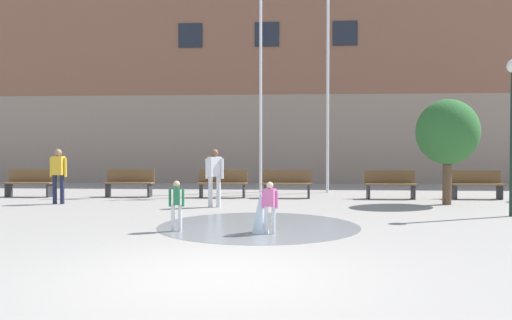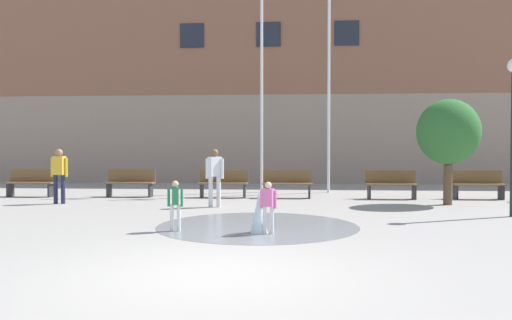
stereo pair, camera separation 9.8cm
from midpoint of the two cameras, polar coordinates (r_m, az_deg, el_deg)
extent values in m
plane|color=gray|center=(6.58, -4.79, -12.90)|extent=(100.00, 100.00, 0.00)
cube|color=gray|center=(25.68, 1.85, 2.29)|extent=(36.00, 6.00, 4.04)
cube|color=brown|center=(26.13, 1.85, 12.17)|extent=(36.00, 6.00, 4.93)
cube|color=#1E232D|center=(23.64, -7.21, 13.93)|extent=(1.10, 0.06, 1.10)
cube|color=#1E232D|center=(23.23, 1.56, 14.16)|extent=(1.10, 0.06, 1.10)
cube|color=#1E232D|center=(23.34, 10.45, 14.07)|extent=(1.10, 0.06, 1.10)
cylinder|color=gray|center=(10.45, 0.46, -7.51)|extent=(4.19, 4.19, 0.01)
cone|color=silver|center=(9.57, 0.66, -5.92)|extent=(0.33, 0.33, 0.81)
cube|color=#28282D|center=(18.46, -26.13, -3.10)|extent=(0.06, 0.40, 0.44)
cube|color=#28282D|center=(17.80, -22.23, -3.22)|extent=(0.06, 0.40, 0.44)
cube|color=brown|center=(18.10, -24.22, -2.39)|extent=(1.60, 0.44, 0.05)
cube|color=brown|center=(18.26, -23.93, -1.61)|extent=(1.60, 0.04, 0.42)
cube|color=#28282D|center=(17.23, -16.28, -3.32)|extent=(0.06, 0.40, 0.44)
cube|color=#28282D|center=(16.79, -11.78, -3.42)|extent=(0.06, 0.40, 0.44)
cube|color=brown|center=(16.98, -14.06, -2.55)|extent=(1.60, 0.44, 0.05)
cube|color=brown|center=(17.16, -13.86, -1.72)|extent=(1.60, 0.04, 0.42)
cube|color=#28282D|center=(16.38, -6.03, -3.52)|extent=(0.06, 0.40, 0.44)
cube|color=#28282D|center=(16.19, -1.14, -3.57)|extent=(0.06, 0.40, 0.44)
cube|color=brown|center=(16.25, -3.60, -2.68)|extent=(1.60, 0.44, 0.05)
cube|color=brown|center=(16.44, -3.51, -1.82)|extent=(1.60, 0.04, 0.42)
cube|color=#28282D|center=(16.14, 1.30, -3.58)|extent=(0.06, 0.40, 0.44)
cube|color=#28282D|center=(16.13, 6.28, -3.59)|extent=(0.06, 0.40, 0.44)
cube|color=brown|center=(16.10, 3.79, -2.72)|extent=(1.60, 0.44, 0.05)
cube|color=brown|center=(16.29, 3.80, -1.85)|extent=(1.60, 0.04, 0.42)
cube|color=#28282D|center=(16.22, 12.96, -3.59)|extent=(0.06, 0.40, 0.44)
cube|color=#28282D|center=(16.50, 17.77, -3.54)|extent=(0.06, 0.40, 0.44)
cube|color=brown|center=(16.33, 15.39, -2.71)|extent=(1.60, 0.44, 0.05)
cube|color=brown|center=(16.51, 15.26, -1.85)|extent=(1.60, 0.04, 0.42)
cube|color=#28282D|center=(16.99, 21.99, -3.43)|extent=(0.06, 0.40, 0.44)
cube|color=#28282D|center=(17.48, 26.36, -3.35)|extent=(0.06, 0.40, 0.44)
cube|color=brown|center=(17.20, 24.21, -2.58)|extent=(1.60, 0.44, 0.05)
cube|color=brown|center=(17.38, 23.99, -1.76)|extent=(1.60, 0.04, 0.42)
cylinder|color=#1E233D|center=(15.59, -21.75, -3.12)|extent=(0.12, 0.12, 0.84)
cylinder|color=#1E233D|center=(15.49, -21.02, -3.14)|extent=(0.12, 0.12, 0.84)
cube|color=gold|center=(15.50, -21.41, -0.59)|extent=(0.37, 0.25, 0.54)
sphere|color=#997051|center=(15.49, -21.42, 0.80)|extent=(0.21, 0.21, 0.21)
cylinder|color=gold|center=(15.60, -22.11, -0.79)|extent=(0.08, 0.08, 0.55)
cylinder|color=gold|center=(15.42, -20.70, -0.80)|extent=(0.08, 0.08, 0.55)
cylinder|color=silver|center=(13.72, -5.00, -3.63)|extent=(0.12, 0.12, 0.84)
cylinder|color=silver|center=(13.69, -4.09, -3.64)|extent=(0.12, 0.12, 0.84)
cube|color=white|center=(13.66, -4.55, -0.75)|extent=(0.39, 0.37, 0.54)
sphere|color=brown|center=(13.65, -4.55, 0.82)|extent=(0.21, 0.21, 0.21)
cylinder|color=white|center=(13.69, -5.42, -0.98)|extent=(0.08, 0.08, 0.55)
cylinder|color=white|center=(13.63, -3.67, -0.99)|extent=(0.08, 0.08, 0.55)
cylinder|color=silver|center=(9.46, 1.30, -6.89)|extent=(0.07, 0.07, 0.52)
cylinder|color=silver|center=(9.45, 2.13, -6.90)|extent=(0.07, 0.07, 0.52)
cube|color=pink|center=(9.40, 1.72, -4.31)|extent=(0.24, 0.20, 0.33)
sphere|color=beige|center=(9.38, 1.72, -2.90)|extent=(0.13, 0.13, 0.13)
cylinder|color=pink|center=(9.41, 0.92, -4.52)|extent=(0.05, 0.05, 0.34)
cylinder|color=pink|center=(9.40, 2.51, -4.52)|extent=(0.05, 0.05, 0.34)
cylinder|color=silver|center=(9.89, -9.31, -6.55)|extent=(0.07, 0.07, 0.52)
cylinder|color=silver|center=(9.85, -8.53, -6.57)|extent=(0.07, 0.07, 0.52)
cube|color=#237547|center=(9.82, -8.93, -4.08)|extent=(0.17, 0.23, 0.33)
sphere|color=tan|center=(9.80, -8.94, -2.73)|extent=(0.13, 0.13, 0.13)
cylinder|color=#237547|center=(9.85, -9.67, -4.27)|extent=(0.05, 0.05, 0.34)
cylinder|color=#237547|center=(9.79, -8.19, -4.30)|extent=(0.05, 0.05, 0.34)
cylinder|color=silver|center=(18.32, 0.81, 8.99)|extent=(0.10, 0.10, 8.08)
cylinder|color=silver|center=(18.36, 8.48, 9.34)|extent=(0.10, 0.10, 8.32)
cylinder|color=brown|center=(15.24, 21.24, -2.64)|extent=(0.25, 0.25, 1.15)
ellipsoid|color=#2D662D|center=(15.21, 21.29, 3.03)|extent=(1.75, 1.75, 1.86)
camera|label=1|loc=(0.05, -89.79, 0.01)|focal=35.00mm
camera|label=2|loc=(0.05, 90.21, -0.01)|focal=35.00mm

